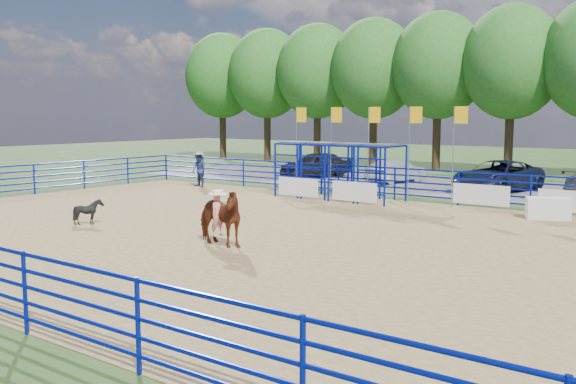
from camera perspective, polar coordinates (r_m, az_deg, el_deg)
The scene contains 13 objects.
ground at distance 21.22m, azimuth -3.00°, elevation -3.63°, with size 120.00×120.00×0.00m, color #355120.
arena_dirt at distance 21.22m, azimuth -3.00°, elevation -3.60°, with size 30.00×20.00×0.02m, color #A18350.
gravel_strip at distance 35.86m, azimuth 14.54°, elevation 0.51°, with size 40.00×10.00×0.01m, color gray.
announcer_table at distance 25.55m, azimuth 22.12°, elevation -1.36°, with size 1.51×0.71×0.81m, color silver.
horse_and_rider at distance 18.96m, azimuth -6.25°, elevation -2.07°, with size 2.14×1.18×2.28m.
calf at distance 23.60m, azimuth -17.31°, elevation -1.68°, with size 0.74×0.83×0.92m, color black.
spectator_cowboy at distance 34.47m, azimuth -7.91°, elevation 1.97°, with size 0.98×0.83×1.84m.
car_a at distance 39.65m, azimuth 2.48°, elevation 2.47°, with size 1.86×4.62×1.57m, color black.
car_b at distance 36.95m, azimuth 9.56°, elevation 1.83°, with size 1.37×3.93×1.29m, color gray.
car_c at distance 33.95m, azimuth 18.13°, elevation 1.36°, with size 2.57×5.58×1.55m, color black.
perimeter_fence at distance 21.09m, azimuth -3.01°, elevation -1.62°, with size 30.10×20.10×1.50m.
chute_assembly at distance 29.30m, azimuth 5.14°, elevation 1.77°, with size 19.32×2.41×4.20m.
treeline at distance 44.28m, azimuth 19.31°, elevation 11.29°, with size 56.40×6.40×11.24m.
Camera 1 is at (13.28, -16.08, 3.89)m, focal length 40.00 mm.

